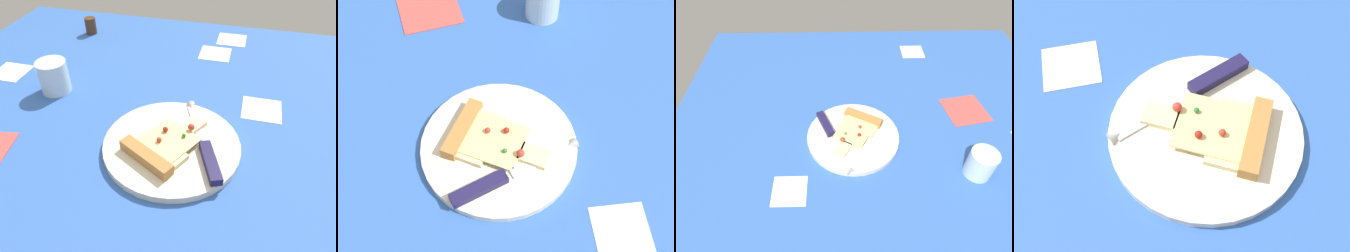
% 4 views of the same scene
% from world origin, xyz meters
% --- Properties ---
extents(ground_plane, '(1.29, 1.29, 0.03)m').
position_xyz_m(ground_plane, '(-0.00, 0.00, -0.01)').
color(ground_plane, '#3360B7').
rests_on(ground_plane, ground).
extents(plate, '(0.27, 0.27, 0.02)m').
position_xyz_m(plate, '(0.06, -0.01, 0.01)').
color(plate, silver).
rests_on(plate, ground_plane).
extents(pizza_slice, '(0.15, 0.19, 0.03)m').
position_xyz_m(pizza_slice, '(0.05, -0.03, 0.02)').
color(pizza_slice, beige).
rests_on(pizza_slice, plate).
extents(knife, '(0.11, 0.23, 0.02)m').
position_xyz_m(knife, '(0.13, -0.01, 0.02)').
color(knife, silver).
rests_on(knife, plate).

